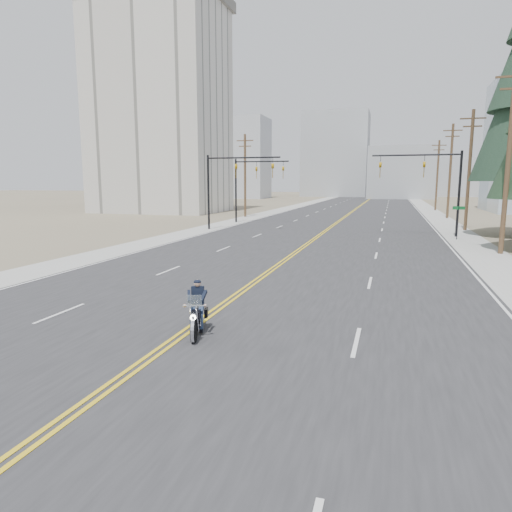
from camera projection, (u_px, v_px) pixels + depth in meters
The scene contains 20 objects.
ground_plane at pixel (122, 379), 10.51m from camera, with size 400.00×400.00×0.00m, color #776D56.
road at pixel (356, 209), 76.74m from camera, with size 20.00×200.00×0.01m, color #303033.
sidewalk_left at pixel (289, 208), 79.97m from camera, with size 3.00×200.00×0.01m, color #A5A5A0.
sidewalk_right at pixel (428, 210), 73.51m from camera, with size 3.00×200.00×0.01m, color #A5A5A0.
traffic_mast_left at pixel (228, 177), 42.52m from camera, with size 7.10×0.26×7.00m.
traffic_mast_right at pixel (434, 177), 37.47m from camera, with size 7.10×0.26×7.00m.
traffic_mast_far at pixel (250, 179), 50.19m from camera, with size 6.10×0.26×7.00m.
street_sign at pixel (458, 217), 35.57m from camera, with size 0.90×0.06×2.62m.
utility_pole_b at pixel (509, 157), 27.80m from camera, with size 2.20×0.30×11.50m.
utility_pole_c at pixel (469, 168), 42.03m from camera, with size 2.20×0.30×11.00m.
utility_pole_d at pixel (450, 170), 56.18m from camera, with size 2.20×0.30×11.50m.
utility_pole_e at pixel (437, 174), 72.31m from camera, with size 2.20×0.30×11.00m.
utility_pole_left at pixel (245, 174), 58.56m from camera, with size 2.20×0.30×10.50m.
apartment_block at pixel (160, 111), 68.01m from camera, with size 18.00×14.00×30.00m, color silver.
haze_bldg_a at pixel (242, 159), 127.40m from camera, with size 14.00×12.00×22.00m, color #B7BCC6.
haze_bldg_b at pixel (402, 173), 125.41m from camera, with size 18.00×14.00×14.00m, color #ADB2B7.
haze_bldg_d at pixel (336, 155), 144.27m from camera, with size 20.00×15.00×26.00m, color #ADB2B7.
haze_bldg_e at pixel (456, 177), 144.45m from camera, with size 14.00×14.00×12.00m, color #B7BCC6.
haze_bldg_f at pixel (212, 171), 146.29m from camera, with size 12.00×12.00×16.00m, color #ADB2B7.
motorcyclist at pixel (197, 308), 13.51m from camera, with size 0.88×2.05×1.60m, color black, non-canonical shape.
Camera 1 is at (5.79, -8.63, 4.49)m, focal length 32.00 mm.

